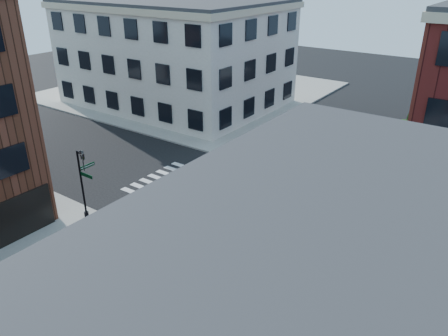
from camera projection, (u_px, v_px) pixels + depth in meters
name	position (u px, v px, depth m)	size (l,w,h in m)	color
ground	(237.00, 205.00, 28.97)	(120.00, 120.00, 0.00)	black
sidewalk_nw	(192.00, 90.00, 55.49)	(30.00, 30.00, 0.15)	gray
building_nw	(176.00, 54.00, 48.46)	(22.00, 16.00, 11.00)	beige
tree_near	(403.00, 140.00, 31.04)	(2.69, 2.69, 4.49)	black
tree_far	(423.00, 122.00, 35.60)	(2.43, 2.43, 4.07)	black
signal_pole	(83.00, 177.00, 26.36)	(1.29, 1.24, 4.60)	black
box_truck	(429.00, 285.00, 18.97)	(8.02, 2.84, 3.57)	silver
traffic_cone	(172.00, 212.00, 27.63)	(0.39, 0.39, 0.63)	red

